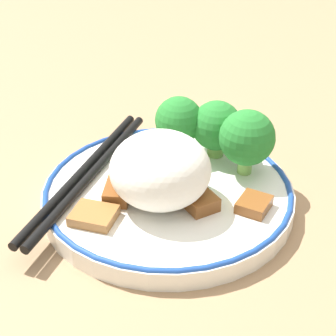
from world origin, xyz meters
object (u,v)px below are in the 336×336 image
object	(u,v)px
plate	(168,194)
chopsticks	(87,173)
broccoli_back_left	(247,138)
broccoli_back_right	(179,121)
broccoli_back_center	(217,126)

from	to	relation	value
plate	chopsticks	xyz separation A→B (m)	(-0.06, 0.04, 0.01)
plate	broccoli_back_left	xyz separation A→B (m)	(0.07, 0.01, 0.04)
plate	broccoli_back_left	distance (m)	0.08
broccoli_back_right	plate	bearing A→B (deg)	-114.38
chopsticks	plate	bearing A→B (deg)	-28.81
broccoli_back_right	chopsticks	world-z (taller)	broccoli_back_right
broccoli_back_center	chopsticks	distance (m)	0.12
plate	chopsticks	bearing A→B (deg)	151.19
broccoli_back_right	chopsticks	bearing A→B (deg)	-167.38
plate	broccoli_back_right	world-z (taller)	broccoli_back_right
broccoli_back_center	broccoli_back_right	world-z (taller)	broccoli_back_right
broccoli_back_center	broccoli_back_right	bearing A→B (deg)	157.48
plate	broccoli_back_right	xyz separation A→B (m)	(0.02, 0.05, 0.04)
broccoli_back_left	broccoli_back_center	xyz separation A→B (m)	(-0.02, 0.04, -0.00)
broccoli_back_left	broccoli_back_center	distance (m)	0.04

